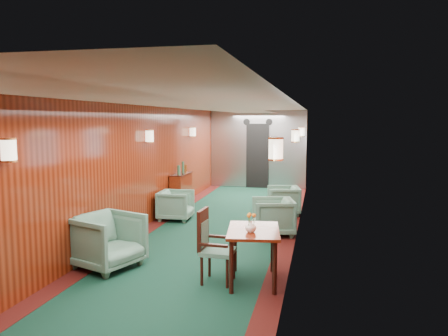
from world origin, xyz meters
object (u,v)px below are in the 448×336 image
at_px(dining_table, 253,238).
at_px(credenza, 181,190).
at_px(armchair_left_near, 108,241).
at_px(armchair_left_far, 176,205).
at_px(armchair_right_near, 273,217).
at_px(armchair_right_far, 283,200).
at_px(side_chair, 211,243).

relative_size(dining_table, credenza, 0.91).
distance_m(armchair_left_near, armchair_left_far, 3.09).
xyz_separation_m(armchair_left_far, armchair_right_near, (2.15, -0.76, 0.03)).
relative_size(dining_table, armchair_left_near, 1.19).
xyz_separation_m(armchair_left_far, armchair_right_far, (2.19, 1.01, 0.01)).
bearing_deg(armchair_right_near, dining_table, -14.01).
relative_size(armchair_left_near, armchair_right_far, 1.22).
distance_m(dining_table, armchair_right_near, 2.45).
bearing_deg(armchair_right_near, armchair_left_near, -56.57).
distance_m(armchair_left_far, armchair_right_far, 2.41).
distance_m(dining_table, side_chair, 0.56).
xyz_separation_m(side_chair, armchair_right_near, (0.55, 2.53, -0.18)).
xyz_separation_m(dining_table, credenza, (-2.41, 4.39, -0.16)).
bearing_deg(armchair_right_near, credenza, -143.00).
bearing_deg(dining_table, armchair_left_far, 116.03).
xyz_separation_m(credenza, armchair_left_far, (0.26, -1.19, -0.12)).
relative_size(credenza, armchair_left_far, 1.63).
relative_size(dining_table, armchair_right_far, 1.45).
bearing_deg(side_chair, armchair_right_near, 80.70).
distance_m(side_chair, armchair_right_far, 4.35).
xyz_separation_m(armchair_left_near, armchair_left_far, (-0.01, 3.09, -0.08)).
bearing_deg(armchair_left_far, credenza, 9.57).
height_order(side_chair, armchair_right_near, side_chair).
bearing_deg(credenza, armchair_left_near, -86.35).
xyz_separation_m(dining_table, armchair_left_far, (-2.14, 3.20, -0.28)).
xyz_separation_m(dining_table, armchair_right_far, (0.05, 4.21, -0.27)).
height_order(dining_table, side_chair, side_chair).
distance_m(side_chair, armchair_right_near, 2.60).
bearing_deg(armchair_left_far, dining_table, -149.01).
distance_m(side_chair, credenza, 4.85).
relative_size(credenza, armchair_right_near, 1.50).
bearing_deg(armchair_left_near, armchair_right_near, -22.13).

